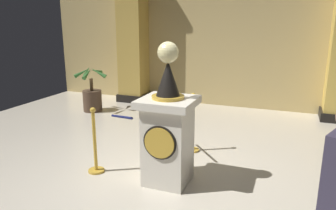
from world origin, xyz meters
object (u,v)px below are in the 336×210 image
stanchion_near (193,131)px  potted_palm_left (92,96)px  pedestal_clock (168,130)px  stanchion_far (95,150)px

stanchion_near → potted_palm_left: (-3.07, 1.56, 0.02)m
pedestal_clock → stanchion_near: pedestal_clock is taller
potted_palm_left → pedestal_clock: bearing=-41.7°
pedestal_clock → potted_palm_left: (-3.07, 2.74, -0.38)m
pedestal_clock → stanchion_near: (-0.01, 1.18, -0.40)m
stanchion_near → pedestal_clock: bearing=-89.7°
pedestal_clock → potted_palm_left: size_ratio=1.68×
stanchion_near → stanchion_far: size_ratio=1.03×
stanchion_near → stanchion_far: (-1.10, -1.28, -0.01)m
pedestal_clock → stanchion_near: size_ratio=1.88×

